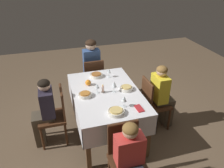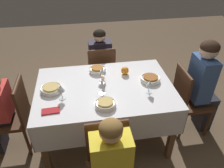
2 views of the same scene
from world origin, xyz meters
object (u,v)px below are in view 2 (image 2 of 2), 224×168
at_px(person_child_dark, 100,60).
at_px(chair_south, 101,71).
at_px(bowl_south, 97,69).
at_px(person_adult_denim, 204,83).
at_px(candle_centerpiece, 103,81).
at_px(wine_glass_south, 102,71).
at_px(chair_east, 14,114).
at_px(bowl_west, 150,79).
at_px(napkin_red_folded, 51,111).
at_px(wine_glass_north, 102,84).
at_px(bowl_east, 51,89).
at_px(wine_glass_east, 61,89).
at_px(dining_table, 105,94).
at_px(wine_glass_west, 150,84).
at_px(orange_fruit, 125,71).
at_px(bowl_north, 105,104).
at_px(chair_north, 109,165).
at_px(chair_west, 188,98).

bearing_deg(person_child_dark, chair_south, 90.00).
distance_m(person_child_dark, bowl_south, 0.62).
xyz_separation_m(person_adult_denim, bowl_south, (1.15, -0.32, 0.10)).
xyz_separation_m(person_child_dark, candle_centerpiece, (0.06, 0.84, 0.22)).
bearing_deg(bowl_south, candle_centerpiece, 96.86).
xyz_separation_m(person_adult_denim, wine_glass_south, (1.11, -0.14, 0.18)).
bearing_deg(candle_centerpiece, person_child_dark, -93.90).
bearing_deg(chair_east, person_adult_denim, 88.86).
distance_m(bowl_west, napkin_red_folded, 1.07).
bearing_deg(wine_glass_south, chair_south, -95.00).
relative_size(wine_glass_north, napkin_red_folded, 1.02).
relative_size(bowl_east, wine_glass_east, 1.35).
distance_m(chair_east, wine_glass_north, 1.01).
bearing_deg(wine_glass_north, dining_table, -110.26).
xyz_separation_m(wine_glass_east, wine_glass_north, (-0.39, -0.01, 0.00)).
relative_size(wine_glass_west, wine_glass_south, 0.97).
relative_size(wine_glass_east, orange_fruit, 1.82).
distance_m(person_adult_denim, wine_glass_north, 1.17).
height_order(bowl_east, bowl_south, same).
bearing_deg(wine_glass_south, orange_fruit, -163.41).
xyz_separation_m(person_adult_denim, bowl_north, (1.14, 0.29, 0.10)).
relative_size(person_adult_denim, wine_glass_east, 7.50).
xyz_separation_m(chair_east, candle_centerpiece, (-0.95, -0.02, 0.32)).
height_order(person_adult_denim, candle_centerpiece, person_adult_denim).
xyz_separation_m(chair_east, person_adult_denim, (-2.07, 0.04, 0.19)).
xyz_separation_m(dining_table, bowl_south, (0.04, -0.31, 0.12)).
height_order(chair_east, person_child_dark, person_child_dark).
distance_m(person_child_dark, wine_glass_south, 0.81).
height_order(person_child_dark, bowl_west, person_child_dark).
distance_m(chair_north, orange_fruit, 1.04).
distance_m(dining_table, bowl_north, 0.33).
xyz_separation_m(chair_west, bowl_east, (1.50, -0.02, 0.30)).
relative_size(chair_west, wine_glass_east, 5.46).
height_order(bowl_east, wine_glass_south, wine_glass_south).
height_order(dining_table, chair_west, chair_west).
distance_m(dining_table, bowl_south, 0.33).
bearing_deg(dining_table, wine_glass_north, 69.74).
distance_m(chair_south, person_child_dark, 0.18).
bearing_deg(bowl_east, bowl_north, 148.14).
distance_m(bowl_south, wine_glass_south, 0.20).
relative_size(chair_south, orange_fruit, 9.93).
xyz_separation_m(chair_east, chair_north, (-0.90, 0.76, 0.00)).
relative_size(dining_table, wine_glass_north, 8.46).
distance_m(bowl_east, wine_glass_south, 0.55).
height_order(chair_east, bowl_west, chair_east).
bearing_deg(chair_west, bowl_north, 106.20).
xyz_separation_m(chair_north, candle_centerpiece, (-0.05, -0.78, 0.32)).
distance_m(bowl_west, bowl_north, 0.62).
distance_m(chair_west, wine_glass_west, 0.68).
bearing_deg(wine_glass_north, candle_centerpiece, -100.36).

